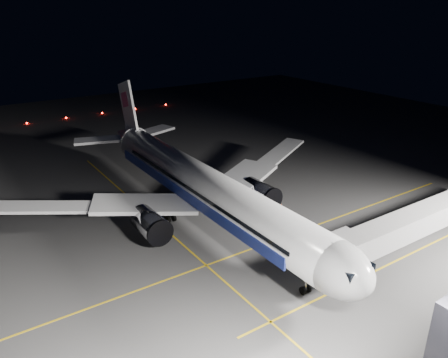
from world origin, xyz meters
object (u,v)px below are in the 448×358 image
Objects in this scene: airliner at (201,185)px; safety_cone_a at (241,194)px; safety_cone_c at (281,205)px; safety_cone_b at (276,220)px; jet_bridge at (424,218)px; baggage_tug at (241,191)px.

airliner is 89.92× the size of safety_cone_a.
safety_cone_c is (3.72, 12.06, -4.90)m from airliner.
airliner is at bearing -131.11° from safety_cone_b.
jet_bridge is 20.72m from safety_cone_c.
airliner is 1.79× the size of jet_bridge.
airliner is 113.27× the size of safety_cone_b.
jet_bridge is at bearing 17.20° from safety_cone_c.
jet_bridge reaches higher than baggage_tug.
safety_cone_a is at bearing 179.05° from baggage_tug.
airliner is at bearing -141.96° from jet_bridge.
safety_cone_b is (7.08, 8.11, -4.89)m from airliner.
jet_bridge is 12.49× the size of baggage_tug.
jet_bridge reaches higher than safety_cone_a.
safety_cone_c is (-3.36, 3.96, -0.00)m from safety_cone_b.
jet_bridge is 50.31× the size of safety_cone_a.
baggage_tug is at bearing 107.56° from airliner.
safety_cone_c is at bearing 72.88° from airliner.
safety_cone_c is (6.71, 2.82, -0.07)m from safety_cone_a.
safety_cone_b is (-16.00, -9.95, -4.31)m from jet_bridge.
baggage_tug is 10.08m from safety_cone_b.
safety_cone_a is at bearing -161.31° from jet_bridge.
baggage_tug is at bearing 1.69° from safety_cone_a.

